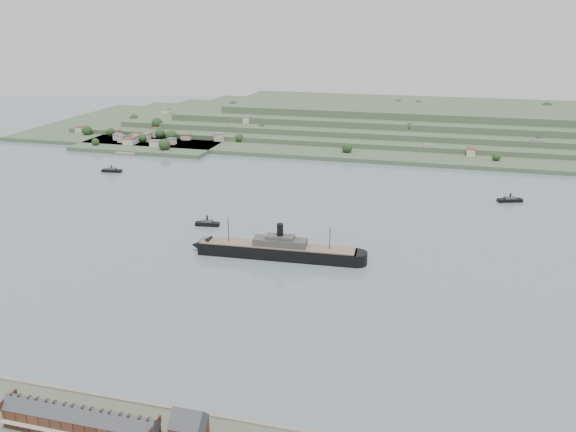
% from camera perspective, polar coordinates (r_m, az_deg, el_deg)
% --- Properties ---
extents(ground, '(1400.00, 1400.00, 0.00)m').
position_cam_1_polar(ground, '(341.34, -3.04, -3.52)').
color(ground, slate).
rests_on(ground, ground).
extents(terrace_row, '(55.60, 9.80, 11.07)m').
position_cam_1_polar(terrace_row, '(210.80, -20.37, -18.92)').
color(terrace_row, '#412317').
rests_on(terrace_row, ground).
extents(gabled_building, '(10.40, 10.18, 14.09)m').
position_cam_1_polar(gabled_building, '(196.68, -10.03, -20.51)').
color(gabled_building, '#412317').
rests_on(gabled_building, ground).
extents(far_peninsula, '(760.00, 309.00, 30.00)m').
position_cam_1_polar(far_peninsula, '(706.14, 8.79, 9.44)').
color(far_peninsula, '#3B4E34').
rests_on(far_peninsula, ground).
extents(steamship, '(106.29, 17.40, 25.49)m').
position_cam_1_polar(steamship, '(330.26, -1.58, -3.43)').
color(steamship, black).
rests_on(steamship, ground).
extents(tugboat, '(16.74, 6.29, 7.35)m').
position_cam_1_polar(tugboat, '(383.70, -8.19, -0.74)').
color(tugboat, black).
rests_on(tugboat, ground).
extents(ferry_west, '(18.62, 6.73, 6.84)m').
position_cam_1_polar(ferry_west, '(537.43, -17.47, 4.45)').
color(ferry_west, black).
rests_on(ferry_west, ground).
extents(ferry_east, '(19.44, 10.98, 7.04)m').
position_cam_1_polar(ferry_east, '(461.41, 21.61, 1.55)').
color(ferry_east, black).
rests_on(ferry_east, ground).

